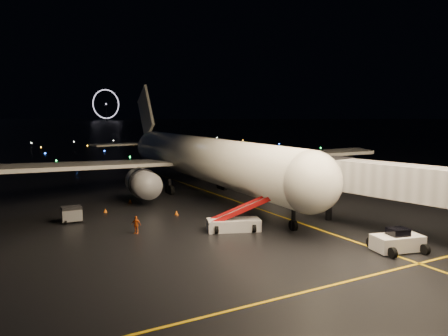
% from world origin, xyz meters
% --- Properties ---
extents(ground, '(2000.00, 2000.00, 0.00)m').
position_xyz_m(ground, '(0.00, 300.00, 0.00)').
color(ground, black).
rests_on(ground, ground).
extents(lane_centre, '(0.25, 80.00, 0.02)m').
position_xyz_m(lane_centre, '(12.00, 15.00, 0.01)').
color(lane_centre, '#D5A708').
rests_on(lane_centre, ground).
extents(lane_cross, '(60.00, 0.25, 0.02)m').
position_xyz_m(lane_cross, '(-5.00, -10.00, 0.01)').
color(lane_cross, '#D5A708').
rests_on(lane_cross, ground).
extents(airliner, '(59.98, 57.22, 16.35)m').
position_xyz_m(airliner, '(10.69, 26.91, 8.18)').
color(airliner, silver).
rests_on(airliner, ground).
extents(pushback_tug, '(4.28, 2.87, 1.87)m').
position_xyz_m(pushback_tug, '(13.07, -7.15, 0.94)').
color(pushback_tug, silver).
rests_on(pushback_tug, ground).
extents(belt_loader, '(7.51, 4.41, 3.53)m').
position_xyz_m(belt_loader, '(4.67, 4.62, 1.76)').
color(belt_loader, silver).
rests_on(belt_loader, ground).
extents(crew_c, '(0.96, 0.98, 1.66)m').
position_xyz_m(crew_c, '(-3.74, 8.08, 0.83)').
color(crew_c, orange).
rests_on(crew_c, ground).
extents(safety_cone_0, '(0.57, 0.57, 0.50)m').
position_xyz_m(safety_cone_0, '(2.42, 13.22, 0.25)').
color(safety_cone_0, orange).
rests_on(safety_cone_0, ground).
extents(safety_cone_1, '(0.52, 0.52, 0.54)m').
position_xyz_m(safety_cone_1, '(-0.15, 21.91, 0.27)').
color(safety_cone_1, orange).
rests_on(safety_cone_1, ground).
extents(safety_cone_2, '(0.54, 0.54, 0.48)m').
position_xyz_m(safety_cone_2, '(-4.09, 18.25, 0.24)').
color(safety_cone_2, orange).
rests_on(safety_cone_2, ground).
extents(ferris_wheel, '(49.33, 16.80, 52.00)m').
position_xyz_m(ferris_wheel, '(170.00, 720.00, 26.00)').
color(ferris_wheel, black).
rests_on(ferris_wheel, ground).
extents(taxiway_lights, '(164.00, 92.00, 0.36)m').
position_xyz_m(taxiway_lights, '(0.00, 106.00, 0.18)').
color(taxiway_lights, black).
rests_on(taxiway_lights, ground).
extents(baggage_cart_0, '(1.99, 1.42, 1.65)m').
position_xyz_m(baggage_cart_0, '(-8.21, 15.31, 0.83)').
color(baggage_cart_0, gray).
rests_on(baggage_cart_0, ground).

